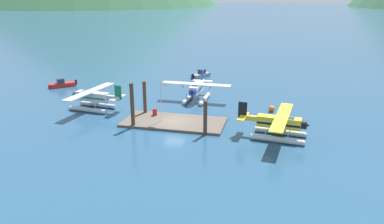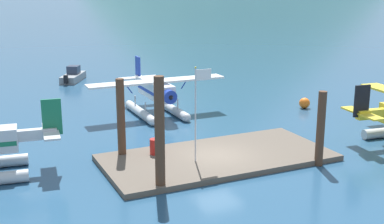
% 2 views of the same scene
% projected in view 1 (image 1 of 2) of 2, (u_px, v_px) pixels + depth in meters
% --- Properties ---
extents(ground_plane, '(1200.00, 1200.00, 0.00)m').
position_uv_depth(ground_plane, '(174.00, 123.00, 46.08)').
color(ground_plane, navy).
extents(dock_platform, '(12.70, 6.05, 0.30)m').
position_uv_depth(dock_platform, '(174.00, 122.00, 46.03)').
color(dock_platform, brown).
rests_on(dock_platform, ground).
extents(piling_near_left, '(0.48, 0.48, 5.54)m').
position_uv_depth(piling_near_left, '(132.00, 106.00, 43.81)').
color(piling_near_left, '#4C3323').
rests_on(piling_near_left, ground).
extents(piling_near_right, '(0.44, 0.44, 4.11)m').
position_uv_depth(piling_near_right, '(205.00, 118.00, 41.63)').
color(piling_near_right, '#4C3323').
rests_on(piling_near_right, ground).
extents(piling_far_left, '(0.46, 0.46, 4.58)m').
position_uv_depth(piling_far_left, '(145.00, 98.00, 48.69)').
color(piling_far_left, '#4C3323').
rests_on(piling_far_left, ground).
extents(flagpole, '(0.95, 0.10, 5.15)m').
position_uv_depth(flagpole, '(162.00, 96.00, 44.94)').
color(flagpole, silver).
rests_on(flagpole, dock_platform).
extents(fuel_drum, '(0.62, 0.62, 0.88)m').
position_uv_depth(fuel_drum, '(155.00, 112.00, 48.04)').
color(fuel_drum, '#AD1E19').
rests_on(fuel_drum, dock_platform).
extents(mooring_buoy, '(0.84, 0.84, 0.84)m').
position_uv_depth(mooring_buoy, '(272.00, 109.00, 50.44)').
color(mooring_buoy, orange).
rests_on(mooring_buoy, ground).
extents(seaplane_yellow_stbd_aft, '(7.95, 10.49, 3.84)m').
position_uv_depth(seaplane_yellow_stbd_aft, '(279.00, 125.00, 40.78)').
color(seaplane_yellow_stbd_aft, '#B7BABF').
rests_on(seaplane_yellow_stbd_aft, ground).
extents(seaplane_silver_port_fwd, '(7.95, 10.49, 3.84)m').
position_uv_depth(seaplane_silver_port_fwd, '(93.00, 99.00, 51.00)').
color(seaplane_silver_port_fwd, '#B7BABF').
rests_on(seaplane_silver_port_fwd, ground).
extents(seaplane_white_bow_centre, '(10.41, 7.98, 3.84)m').
position_uv_depth(seaplane_white_bow_centre, '(197.00, 90.00, 55.39)').
color(seaplane_white_bow_centre, '#B7BABF').
rests_on(seaplane_white_bow_centre, ground).
extents(boat_grey_open_north, '(3.35, 4.42, 1.50)m').
position_uv_depth(boat_grey_open_north, '(201.00, 75.00, 71.28)').
color(boat_grey_open_north, gray).
rests_on(boat_grey_open_north, ground).
extents(boat_red_open_west, '(4.11, 3.95, 1.50)m').
position_uv_depth(boat_red_open_west, '(62.00, 84.00, 63.77)').
color(boat_red_open_west, '#B2231E').
rests_on(boat_red_open_west, ground).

